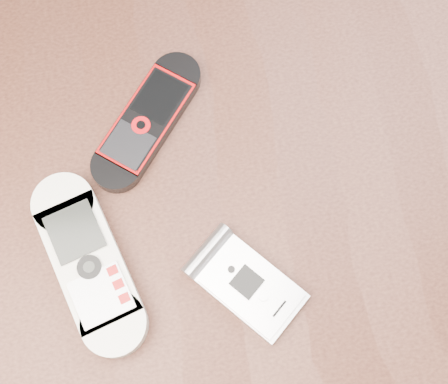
{
  "coord_description": "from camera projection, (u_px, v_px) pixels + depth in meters",
  "views": [
    {
      "loc": [
        -0.02,
        -0.17,
        1.29
      ],
      "look_at": [
        0.01,
        0.0,
        0.76
      ],
      "focal_mm": 50.0,
      "sensor_mm": 36.0,
      "label": 1
    }
  ],
  "objects": [
    {
      "name": "table",
      "position": [
        219.0,
        225.0,
        0.66
      ],
      "size": [
        1.2,
        0.8,
        0.75
      ],
      "color": "black",
      "rests_on": "ground"
    },
    {
      "name": "motorola_razr",
      "position": [
        249.0,
        285.0,
        0.53
      ],
      "size": [
        0.11,
        0.11,
        0.02
      ],
      "primitive_type": "cube",
      "rotation": [
        0.0,
        0.0,
        0.71
      ],
      "color": "silver",
      "rests_on": "table"
    },
    {
      "name": "nokia_black_red",
      "position": [
        147.0,
        121.0,
        0.58
      ],
      "size": [
        0.13,
        0.15,
        0.02
      ],
      "primitive_type": "cube",
      "rotation": [
        0.0,
        0.0,
        -0.69
      ],
      "color": "black",
      "rests_on": "table"
    },
    {
      "name": "nokia_white",
      "position": [
        89.0,
        262.0,
        0.54
      ],
      "size": [
        0.1,
        0.18,
        0.02
      ],
      "primitive_type": "cube",
      "rotation": [
        0.0,
        0.0,
        0.28
      ],
      "color": "silver",
      "rests_on": "table"
    },
    {
      "name": "ground",
      "position": [
        222.0,
        304.0,
        1.28
      ],
      "size": [
        4.0,
        4.0,
        0.0
      ],
      "primitive_type": "plane",
      "color": "#472B19",
      "rests_on": "ground"
    }
  ]
}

